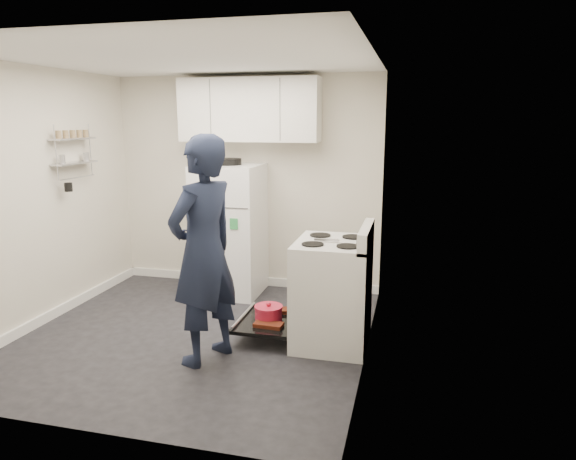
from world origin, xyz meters
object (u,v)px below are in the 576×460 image
(open_oven_door, at_px, (269,318))
(person, at_px, (203,251))
(refrigerator, at_px, (230,229))
(electric_range, at_px, (331,293))

(open_oven_door, relative_size, person, 0.37)
(open_oven_door, xyz_separation_m, person, (-0.38, -0.58, 0.76))
(person, bearing_deg, refrigerator, -144.54)
(refrigerator, height_order, person, person)
(open_oven_door, relative_size, refrigerator, 0.45)
(open_oven_door, height_order, refrigerator, refrigerator)
(electric_range, height_order, person, person)
(electric_range, bearing_deg, open_oven_door, -179.49)
(electric_range, distance_m, open_oven_door, 0.65)
(electric_range, relative_size, open_oven_door, 1.57)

